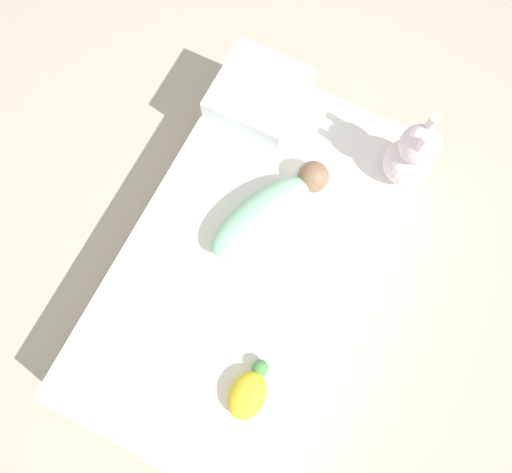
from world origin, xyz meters
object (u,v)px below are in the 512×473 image
bunny_plush (412,157)px  turtle_plush (249,392)px  swaddled_baby (269,211)px  pillow (259,94)px

bunny_plush → turtle_plush: bearing=170.7°
swaddled_baby → pillow: swaddled_baby is taller
swaddled_baby → pillow: size_ratio=1.55×
swaddled_baby → pillow: 0.48m
swaddled_baby → bunny_plush: (0.38, -0.37, 0.07)m
swaddled_baby → turtle_plush: 0.62m
pillow → bunny_plush: (-0.03, -0.61, 0.08)m
swaddled_baby → pillow: bearing=54.8°
pillow → turtle_plush: size_ratio=1.63×
pillow → bunny_plush: 0.62m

